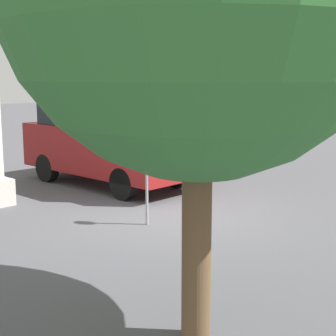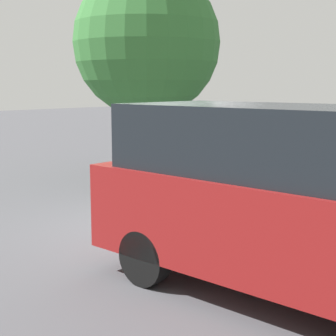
{
  "view_description": "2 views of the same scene",
  "coord_description": "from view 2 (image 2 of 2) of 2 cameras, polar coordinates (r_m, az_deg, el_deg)",
  "views": [
    {
      "loc": [
        -6.61,
        6.69,
        2.63
      ],
      "look_at": [
        -0.2,
        0.1,
        0.99
      ],
      "focal_mm": 55.0,
      "sensor_mm": 36.0,
      "label": 1
    },
    {
      "loc": [
        6.07,
        -6.45,
        2.47
      ],
      "look_at": [
        -0.32,
        0.45,
        0.96
      ],
      "focal_mm": 55.0,
      "sensor_mm": 36.0,
      "label": 2
    }
  ],
  "objects": [
    {
      "name": "street_tree",
      "position": [
        13.42,
        -2.37,
        13.63
      ],
      "size": [
        3.74,
        3.74,
        5.4
      ],
      "color": "brown",
      "rests_on": "ground"
    },
    {
      "name": "parking_meter_near",
      "position": [
        9.42,
        1.35,
        0.51
      ],
      "size": [
        0.2,
        0.11,
        1.43
      ],
      "rotation": [
        0.0,
        0.0,
        -0.01
      ],
      "color": "#9E9EA3",
      "rests_on": "ground"
    },
    {
      "name": "ground_plane",
      "position": [
        9.19,
        -0.46,
        -6.45
      ],
      "size": [
        80.0,
        80.0,
        0.0
      ],
      "primitive_type": "plane",
      "color": "#4C4C51"
    },
    {
      "name": "parked_van",
      "position": [
        6.13,
        12.53,
        -3.0
      ],
      "size": [
        4.69,
        2.04,
        2.25
      ],
      "rotation": [
        0.0,
        0.0,
        0.02
      ],
      "color": "maroon",
      "rests_on": "ground"
    }
  ]
}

